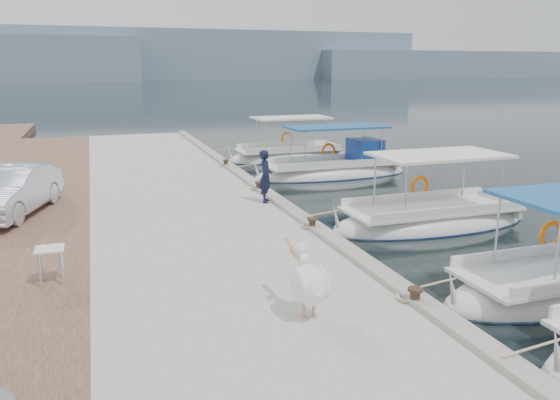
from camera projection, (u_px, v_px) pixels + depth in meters
The scene contains 13 objects.
ground at pixel (348, 265), 13.47m from camera, with size 400.00×400.00×0.00m, color black.
concrete_quay at pixel (192, 215), 17.07m from camera, with size 6.00×40.00×0.50m, color #A2A29C.
quay_curb at pixel (276, 198), 17.87m from camera, with size 0.44×40.00×0.12m, color gray.
cobblestone_strip at pixel (16, 230), 15.50m from camera, with size 4.00×40.00×0.50m, color brown.
distant_hills at pixel (187, 59), 206.19m from camera, with size 330.00×60.00×18.00m.
fishing_caique_c at pixel (430, 222), 16.76m from camera, with size 6.60×2.44×2.83m.
fishing_caique_d at pixel (334, 172), 24.38m from camera, with size 7.26×2.26×2.83m.
fishing_caique_e at pixel (288, 157), 28.62m from camera, with size 6.55×2.35×2.83m.
mooring_bollards at pixel (312, 223), 14.58m from camera, with size 0.28×20.28×0.33m.
pelican at pixel (308, 282), 9.44m from camera, with size 0.54×1.56×1.22m.
fisherman at pixel (266, 176), 17.45m from camera, with size 0.62×0.41×1.69m, color black.
parked_car at pixel (11, 191), 16.00m from camera, with size 1.52×4.35×1.43m, color silver.
folding_table at pixel (50, 258), 10.96m from camera, with size 0.55×0.55×0.73m.
Camera 1 is at (-5.69, -11.49, 4.76)m, focal length 35.00 mm.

